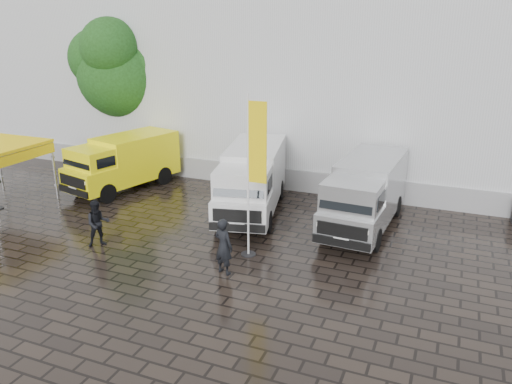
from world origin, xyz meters
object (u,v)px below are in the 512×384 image
Objects in this scene: van_yellow at (123,164)px; van_white at (252,182)px; flagpole at (253,169)px; person_front at (224,246)px; van_silver at (365,195)px; person_tent at (98,223)px.

van_yellow is 6.75m from van_white.
van_white is 1.14× the size of flagpole.
van_silver is at bearing -105.82° from person_front.
van_silver is at bearing -14.30° from person_tent.
flagpole is 2.97× the size of person_front.
van_white is (6.72, -0.59, 0.10)m from van_yellow.
van_silver reaches higher than person_front.
person_tent is (-5.28, -1.28, -2.20)m from flagpole.
van_white is 3.71× the size of person_tent.
van_white is 4.52m from van_silver.
van_silver is (11.24, -0.44, 0.06)m from van_yellow.
person_front is at bearing -48.50° from person_tent.
flagpole is (-2.92, -3.83, 1.73)m from van_silver.
person_front reaches higher than person_tent.
person_tent is at bearing 13.78° from person_front.
van_white reaches higher than van_silver.
person_front is 1.10× the size of person_tent.
flagpole is at bearing -124.08° from van_silver.
van_silver is at bearing -11.13° from van_white.
flagpole is 5.86m from person_tent.
van_yellow is 9.81m from person_front.
van_yellow is 6.34m from person_tent.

